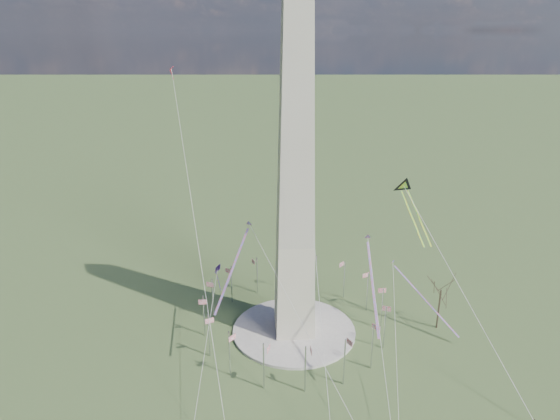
{
  "coord_description": "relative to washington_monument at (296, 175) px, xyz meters",
  "views": [
    {
      "loc": [
        -13.7,
        -125.32,
        83.52
      ],
      "look_at": [
        -4.12,
        0.0,
        38.19
      ],
      "focal_mm": 32.0,
      "sensor_mm": 36.0,
      "label": 1
    }
  ],
  "objects": [
    {
      "name": "kite_streamer_right",
      "position": [
        35.84,
        2.1,
        -35.73
      ],
      "size": [
        16.32,
        19.49,
        16.52
      ],
      "rotation": [
        0.0,
        0.0,
        3.83
      ],
      "color": "#E74024",
      "rests_on": "ground"
    },
    {
      "name": "tree_near",
      "position": [
        42.68,
        -1.17,
        -34.43
      ],
      "size": [
        10.84,
        10.84,
        18.96
      ],
      "color": "#433328",
      "rests_on": "ground"
    },
    {
      "name": "plaza",
      "position": [
        0.0,
        0.0,
        -47.55
      ],
      "size": [
        36.0,
        36.0,
        0.8
      ],
      "primitive_type": "cylinder",
      "color": "beige",
      "rests_on": "ground"
    },
    {
      "name": "kite_diamond_purple",
      "position": [
        -21.92,
        7.42,
        -31.2
      ],
      "size": [
        1.74,
        3.01,
        9.51
      ],
      "rotation": [
        0.0,
        0.0,
        2.78
      ],
      "color": "#3F1768",
      "rests_on": "ground"
    },
    {
      "name": "kite_delta_black",
      "position": [
        33.65,
        11.18,
        -8.5
      ],
      "size": [
        7.38,
        18.94,
        15.48
      ],
      "rotation": [
        0.0,
        0.0,
        3.29
      ],
      "color": "black",
      "rests_on": "ground"
    },
    {
      "name": "kite_small_white",
      "position": [
        6.05,
        49.84,
        23.37
      ],
      "size": [
        1.16,
        1.75,
        4.29
      ],
      "rotation": [
        0.0,
        0.0,
        2.87
      ],
      "color": "white",
      "rests_on": "ground"
    },
    {
      "name": "kite_small_red",
      "position": [
        -34.53,
        32.82,
        24.26
      ],
      "size": [
        1.26,
        1.89,
        4.07
      ],
      "rotation": [
        0.0,
        0.0,
        2.55
      ],
      "color": "red",
      "rests_on": "ground"
    },
    {
      "name": "ground",
      "position": [
        0.0,
        0.0,
        -47.95
      ],
      "size": [
        2000.0,
        2000.0,
        0.0
      ],
      "primitive_type": "plane",
      "color": "#435D2E",
      "rests_on": "ground"
    },
    {
      "name": "washington_monument",
      "position": [
        0.0,
        0.0,
        0.0
      ],
      "size": [
        15.56,
        15.56,
        100.0
      ],
      "color": "beige",
      "rests_on": "plaza"
    },
    {
      "name": "kite_streamer_left",
      "position": [
        17.53,
        -15.38,
        -20.59
      ],
      "size": [
        3.63,
        23.94,
        16.44
      ],
      "rotation": [
        0.0,
        0.0,
        3.05
      ],
      "color": "#E74024",
      "rests_on": "ground"
    },
    {
      "name": "flagpole_ring",
      "position": [
        -0.0,
        -0.0,
        -40.68
      ],
      "size": [
        54.4,
        54.4,
        13.0
      ],
      "color": "silver",
      "rests_on": "ground"
    },
    {
      "name": "kite_streamer_mid",
      "position": [
        -15.59,
        -3.8,
        -20.22
      ],
      "size": [
        10.63,
        22.72,
        16.53
      ],
      "rotation": [
        0.0,
        0.0,
        2.74
      ],
      "color": "#E74024",
      "rests_on": "ground"
    }
  ]
}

